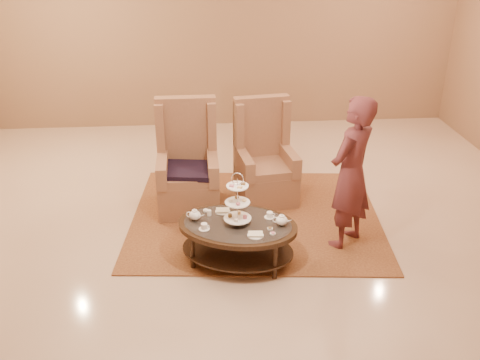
{
  "coord_description": "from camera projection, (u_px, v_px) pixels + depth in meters",
  "views": [
    {
      "loc": [
        -0.46,
        -5.22,
        3.29
      ],
      "look_at": [
        -0.03,
        0.2,
        0.67
      ],
      "focal_mm": 40.0,
      "sensor_mm": 36.0,
      "label": 1
    }
  ],
  "objects": [
    {
      "name": "armchair_right",
      "position": [
        264.0,
        166.0,
        6.94
      ],
      "size": [
        0.81,
        0.83,
        1.32
      ],
      "rotation": [
        0.0,
        0.0,
        0.14
      ],
      "color": "#9A6748",
      "rests_on": "ground"
    },
    {
      "name": "tea_table",
      "position": [
        238.0,
        230.0,
        5.6
      ],
      "size": [
        1.45,
        1.18,
        1.05
      ],
      "rotation": [
        0.0,
        0.0,
        -0.28
      ],
      "color": "black",
      "rests_on": "ground"
    },
    {
      "name": "wall_back",
      "position": [
        224.0,
        25.0,
        8.98
      ],
      "size": [
        8.0,
        0.04,
        3.5
      ],
      "primitive_type": "cube",
      "color": "#9C7555",
      "rests_on": "ground"
    },
    {
      "name": "ground",
      "position": [
        244.0,
        240.0,
        6.14
      ],
      "size": [
        8.0,
        8.0,
        0.0
      ],
      "primitive_type": "plane",
      "color": "beige",
      "rests_on": "ground"
    },
    {
      "name": "ceiling",
      "position": [
        244.0,
        240.0,
        6.14
      ],
      "size": [
        8.0,
        8.0,
        0.02
      ],
      "primitive_type": "cube",
      "color": "white",
      "rests_on": "ground"
    },
    {
      "name": "person",
      "position": [
        351.0,
        174.0,
        5.72
      ],
      "size": [
        0.74,
        0.74,
        1.73
      ],
      "rotation": [
        0.0,
        0.0,
        3.9
      ],
      "color": "#5F282B",
      "rests_on": "ground"
    },
    {
      "name": "armchair_left",
      "position": [
        188.0,
        172.0,
        6.7
      ],
      "size": [
        0.75,
        0.78,
        1.38
      ],
      "rotation": [
        0.0,
        0.0,
        0.01
      ],
      "color": "#9A6748",
      "rests_on": "ground"
    },
    {
      "name": "rug",
      "position": [
        256.0,
        216.0,
        6.63
      ],
      "size": [
        3.23,
        2.77,
        0.02
      ],
      "rotation": [
        0.0,
        0.0,
        -0.09
      ],
      "color": "#986636",
      "rests_on": "ground"
    }
  ]
}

